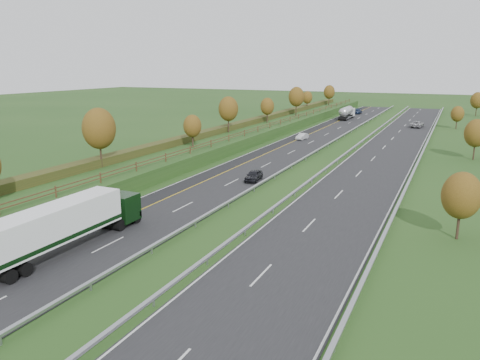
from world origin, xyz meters
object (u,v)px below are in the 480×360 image
Objects in this scene: car_small_far at (358,111)px; road_tanker at (347,112)px; box_lorry at (65,224)px; car_dark_near at (254,175)px; car_oncoming at (417,124)px; car_silver_mid at (302,136)px.

road_tanker is at bearing -91.54° from car_small_far.
road_tanker is at bearing 90.29° from box_lorry.
road_tanker is at bearing 87.55° from car_dark_near.
box_lorry is 1.45× the size of road_tanker.
road_tanker is 78.59m from car_dark_near.
box_lorry is 97.30m from car_oncoming.
car_dark_near is (4.42, 28.39, -1.59)m from box_lorry.
road_tanker is 22.86m from car_oncoming.
car_small_far is (-0.18, 58.06, 0.13)m from car_silver_mid.
car_silver_mid is at bearing 91.58° from car_dark_near.
car_small_far is (-5.09, 94.62, 0.07)m from car_dark_near.
car_dark_near is at bearing 81.14° from box_lorry.
car_small_far is at bearing 90.44° from road_tanker.
box_lorry is at bearing -83.43° from car_silver_mid.
road_tanker is 2.89× the size of car_silver_mid.
box_lorry is at bearing -91.67° from car_small_far.
car_dark_near is 0.78× the size of car_small_far.
car_oncoming is (14.79, 66.98, 0.08)m from car_dark_near.
car_dark_near is 1.06× the size of car_silver_mid.
car_silver_mid is at bearing -91.80° from car_small_far.
car_dark_near is 68.59m from car_oncoming.
car_oncoming reaches higher than car_silver_mid.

